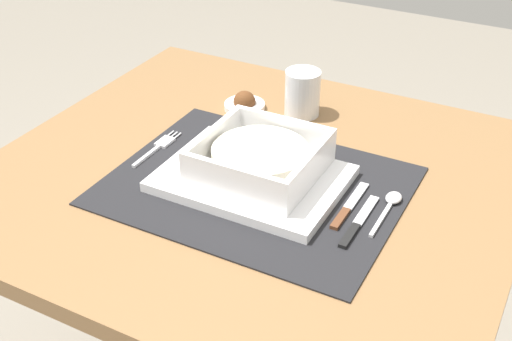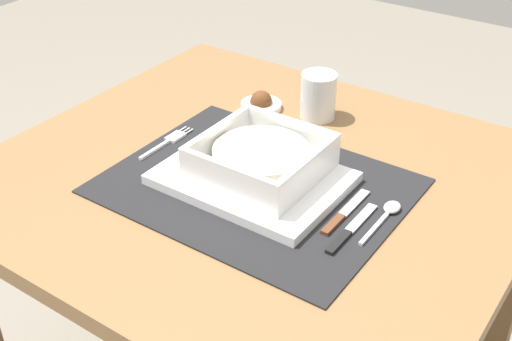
% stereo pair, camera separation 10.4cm
% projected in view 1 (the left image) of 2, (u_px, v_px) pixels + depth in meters
% --- Properties ---
extents(dining_table, '(0.84, 0.77, 0.75)m').
position_uv_depth(dining_table, '(253.00, 229.00, 1.15)').
color(dining_table, brown).
rests_on(dining_table, ground).
extents(placemat, '(0.45, 0.35, 0.00)m').
position_uv_depth(placemat, '(256.00, 186.00, 1.05)').
color(placemat, black).
rests_on(placemat, dining_table).
extents(serving_plate, '(0.28, 0.21, 0.02)m').
position_uv_depth(serving_plate, '(252.00, 178.00, 1.05)').
color(serving_plate, white).
rests_on(serving_plate, placemat).
extents(porridge_bowl, '(0.18, 0.18, 0.06)m').
position_uv_depth(porridge_bowl, '(260.00, 160.00, 1.04)').
color(porridge_bowl, white).
rests_on(porridge_bowl, serving_plate).
extents(fork, '(0.02, 0.13, 0.00)m').
position_uv_depth(fork, '(160.00, 146.00, 1.15)').
color(fork, silver).
rests_on(fork, placemat).
extents(spoon, '(0.02, 0.12, 0.01)m').
position_uv_depth(spoon, '(391.00, 202.00, 1.00)').
color(spoon, silver).
rests_on(spoon, placemat).
extents(butter_knife, '(0.01, 0.14, 0.01)m').
position_uv_depth(butter_knife, '(357.00, 224.00, 0.96)').
color(butter_knife, black).
rests_on(butter_knife, placemat).
extents(bread_knife, '(0.01, 0.13, 0.01)m').
position_uv_depth(bread_knife, '(348.00, 208.00, 0.99)').
color(bread_knife, '#59331E').
rests_on(bread_knife, placemat).
extents(drinking_glass, '(0.07, 0.07, 0.09)m').
position_uv_depth(drinking_glass, '(302.00, 96.00, 1.24)').
color(drinking_glass, white).
rests_on(drinking_glass, dining_table).
extents(condiment_saucer, '(0.08, 0.08, 0.04)m').
position_uv_depth(condiment_saucer, '(245.00, 104.00, 1.27)').
color(condiment_saucer, white).
rests_on(condiment_saucer, dining_table).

